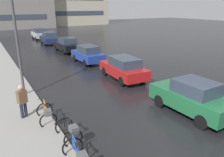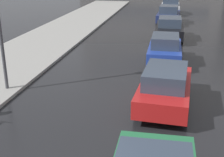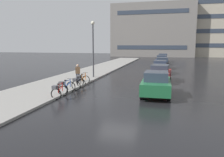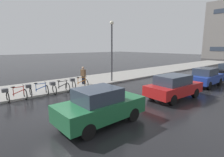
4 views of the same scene
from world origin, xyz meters
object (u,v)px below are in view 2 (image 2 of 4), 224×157
car_black (169,28)px  car_red (165,87)px  car_blue (165,49)px  car_silver (170,6)px  car_navy (169,15)px

car_black → car_red: bearing=-89.5°
car_blue → car_silver: 17.69m
car_black → car_silver: size_ratio=1.05×
car_blue → car_navy: 12.10m
car_navy → car_red: bearing=-89.0°
car_blue → car_navy: size_ratio=0.93×
car_red → car_silver: car_silver is taller
car_blue → car_silver: car_silver is taller
car_red → car_blue: car_red is taller
car_blue → car_black: size_ratio=0.91×
car_blue → car_black: car_black is taller
car_red → car_navy: car_navy is taller
car_blue → car_black: bearing=88.8°
car_blue → car_silver: bearing=90.2°
car_blue → car_silver: size_ratio=0.95×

